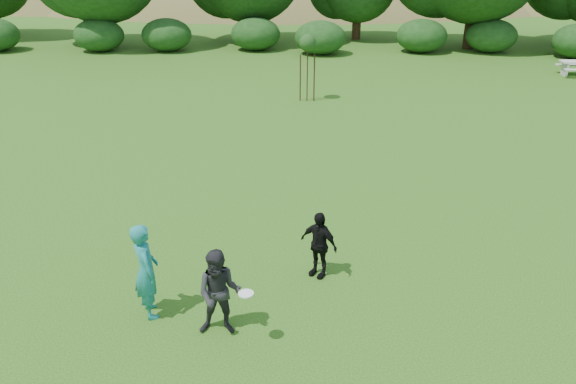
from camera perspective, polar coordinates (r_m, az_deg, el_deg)
name	(u,v)px	position (r m, az deg, el deg)	size (l,w,h in m)	color
ground	(279,307)	(11.24, -0.96, -11.56)	(120.00, 120.00, 0.00)	#19470C
player_teal	(146,271)	(10.85, -14.22, -7.74)	(0.70, 0.46, 1.93)	#1B7C7B
player_grey	(220,293)	(10.20, -6.97, -10.18)	(0.82, 0.64, 1.69)	#262629
player_black	(319,244)	(11.81, 3.12, -5.33)	(0.87, 0.36, 1.49)	black
frisbee	(246,294)	(9.72, -4.29, -10.26)	(0.27, 0.27, 0.03)	white
sapling	(308,45)	(24.39, 2.01, 14.74)	(0.70, 0.70, 2.85)	#352014
hillside	(313,81)	(79.69, 2.54, 11.22)	(150.00, 72.00, 52.00)	olive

